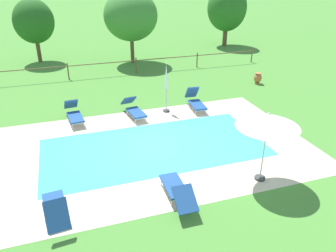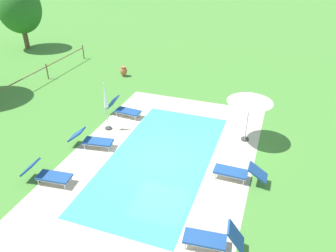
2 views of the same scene
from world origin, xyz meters
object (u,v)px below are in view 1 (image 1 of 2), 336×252
Objects in this scene: sun_lounger_north_far at (134,109)px; patio_umbrella_open_foreground at (268,121)px; patio_umbrella_closed_row_centre at (166,82)px; tree_centre at (131,16)px; sun_lounger_north_mid at (55,209)px; sun_lounger_north_near_steps at (196,101)px; sun_lounger_north_end at (177,190)px; tree_west_mid at (34,21)px; tree_far_west at (227,8)px; sun_lounger_south_near_corner at (74,114)px; terracotta_urn_near_fence at (258,78)px.

patio_umbrella_open_foreground is at bearing -65.97° from sun_lounger_north_far.
patio_umbrella_closed_row_centre is (-1.21, 6.48, -0.66)m from patio_umbrella_open_foreground.
tree_centre is (2.14, 9.71, 2.96)m from sun_lounger_north_far.
patio_umbrella_open_foreground is (6.54, -0.06, 1.77)m from sun_lounger_north_mid.
sun_lounger_north_far is 0.84× the size of patio_umbrella_closed_row_centre.
tree_centre is at bearing 95.91° from sun_lounger_north_near_steps.
patio_umbrella_open_foreground is (-0.30, -6.37, 1.78)m from sun_lounger_north_near_steps.
sun_lounger_north_near_steps reaches higher than sun_lounger_north_end.
tree_west_mid reaches higher than patio_umbrella_open_foreground.
sun_lounger_north_mid reaches higher than sun_lounger_north_far.
tree_west_mid is (-4.26, 18.66, 2.55)m from sun_lounger_north_end.
sun_lounger_north_end is 6.96m from patio_umbrella_closed_row_centre.
sun_lounger_north_mid is at bearing -120.15° from sun_lounger_north_far.
tree_centre is (-1.01, 9.74, 2.94)m from sun_lounger_north_near_steps.
sun_lounger_north_near_steps is 6.62m from patio_umbrella_open_foreground.
patio_umbrella_open_foreground is 0.47× the size of tree_far_west.
tree_centre is at bearing 81.92° from sun_lounger_north_end.
patio_umbrella_open_foreground is at bearing -68.54° from tree_west_mid.
patio_umbrella_open_foreground is (2.85, -6.40, 1.80)m from sun_lounger_north_far.
sun_lounger_south_near_corner is at bearing -117.44° from tree_centre.
sun_lounger_north_end is 0.39× the size of tree_far_west.
sun_lounger_north_near_steps is at bearing 87.32° from patio_umbrella_open_foreground.
tree_far_west is (3.08, 10.43, 2.85)m from terracotta_urn_near_fence.
sun_lounger_north_end is 0.45× the size of tree_west_mid.
patio_umbrella_closed_row_centre reaches higher than sun_lounger_north_mid.
sun_lounger_north_mid is (-6.83, -6.31, 0.00)m from sun_lounger_north_near_steps.
sun_lounger_north_near_steps is 0.77× the size of patio_umbrella_open_foreground.
sun_lounger_north_end is at bearing -3.22° from sun_lounger_north_mid.
sun_lounger_north_end is 3.06× the size of terracotta_urn_near_fence.
sun_lounger_south_near_corner is 0.45× the size of tree_west_mid.
sun_lounger_south_near_corner is at bearing -81.80° from tree_west_mid.
sun_lounger_north_near_steps reaches higher than sun_lounger_north_far.
tree_west_mid is at bearing 159.83° from tree_centre.
patio_umbrella_closed_row_centre is 16.15m from tree_far_west.
sun_lounger_north_end is 1.02× the size of sun_lounger_south_near_corner.
tree_far_west reaches higher than sun_lounger_north_end.
sun_lounger_north_near_steps is at bearing -154.11° from terracotta_urn_near_fence.
sun_lounger_north_near_steps is 10.22m from tree_centre.
sun_lounger_north_end is 0.83× the size of patio_umbrella_closed_row_centre.
sun_lounger_north_near_steps is at bearing 63.01° from sun_lounger_north_end.
sun_lounger_north_end is at bearing -69.53° from sun_lounger_south_near_corner.
patio_umbrella_open_foreground reaches higher than terracotta_urn_near_fence.
sun_lounger_north_mid is 7.33m from sun_lounger_north_far.
patio_umbrella_open_foreground is at bearing -79.45° from patio_umbrella_closed_row_centre.
sun_lounger_south_near_corner reaches higher than terracotta_urn_near_fence.
tree_far_west is (8.19, 12.91, 2.82)m from sun_lounger_north_near_steps.
sun_lounger_north_far is at bearing -131.36° from tree_far_west.
tree_far_west reaches higher than sun_lounger_north_mid.
tree_centre is at bearing 130.13° from terracotta_urn_near_fence.
sun_lounger_north_end is 16.68m from tree_centre.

